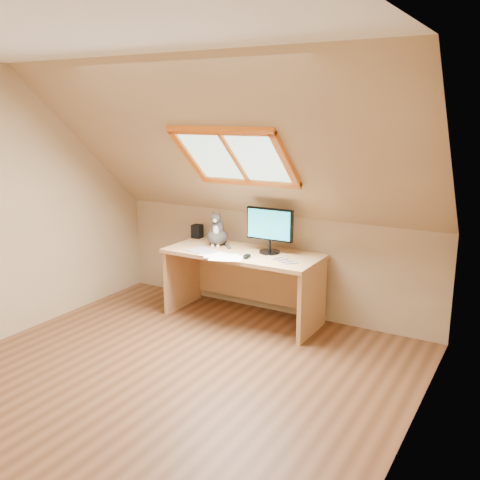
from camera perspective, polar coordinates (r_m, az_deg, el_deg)
The scene contains 10 objects.
ground at distance 4.25m, azimuth -7.89°, elevation -14.66°, with size 3.50×3.50×0.00m, color brown.
room_shell at distance 3.72m, azimuth -9.48°, elevation 4.55°, with size 3.52×3.52×2.41m.
desk at distance 5.24m, azimuth 0.70°, elevation -3.36°, with size 1.51×0.66×0.69m.
monitor at distance 5.03m, azimuth 3.17°, elevation 1.36°, with size 0.47×0.20×0.43m.
cat at distance 5.34m, azimuth -2.43°, elevation 0.77°, with size 0.26×0.28×0.36m.
desk_speaker at distance 5.68m, azimuth -4.59°, elevation 0.93°, with size 0.10×0.10×0.14m, color black.
graphics_tablet at distance 5.14m, azimuth -4.00°, elevation -1.17°, with size 0.27×0.19×0.01m, color #B2B2B7.
mouse at distance 4.90m, azimuth 0.74°, elevation -1.73°, with size 0.06×0.11×0.03m, color black.
papers at distance 4.96m, azimuth -2.08°, elevation -1.73°, with size 0.35×0.30×0.01m.
cables at distance 4.85m, azimuth 3.76°, elevation -2.11°, with size 0.51×0.26×0.01m.
Camera 1 is at (2.35, -2.92, 2.01)m, focal length 40.00 mm.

